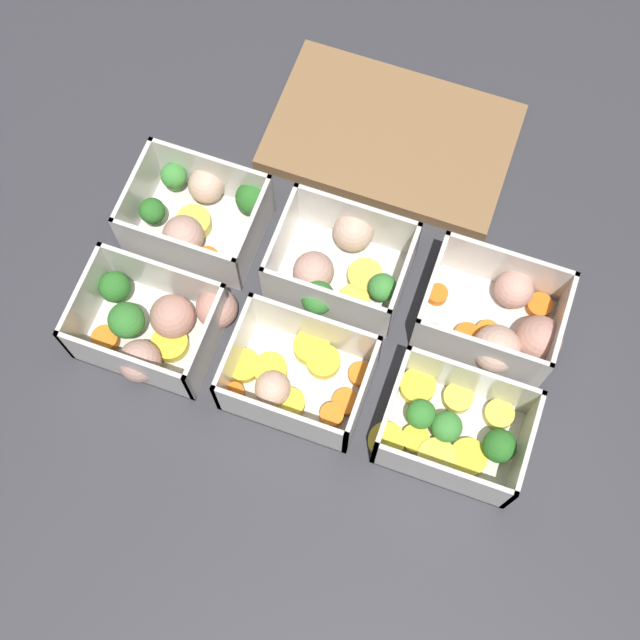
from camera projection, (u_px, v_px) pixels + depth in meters
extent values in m
plane|color=#38383D|center=(320.00, 328.00, 0.97)|extent=(4.00, 4.00, 0.00)
cube|color=silver|center=(153.00, 333.00, 0.97)|extent=(0.14, 0.11, 0.00)
cube|color=silver|center=(127.00, 366.00, 0.92)|extent=(0.14, 0.01, 0.08)
cube|color=silver|center=(166.00, 279.00, 0.95)|extent=(0.14, 0.01, 0.08)
cube|color=silver|center=(87.00, 301.00, 0.94)|extent=(0.01, 0.11, 0.08)
cube|color=silver|center=(208.00, 343.00, 0.93)|extent=(0.01, 0.11, 0.08)
cylinder|color=#49883F|center=(131.00, 328.00, 0.96)|extent=(0.01, 0.01, 0.02)
sphere|color=#388433|center=(126.00, 320.00, 0.94)|extent=(0.04, 0.04, 0.04)
cylinder|color=yellow|center=(170.00, 343.00, 0.95)|extent=(0.05, 0.05, 0.01)
sphere|color=tan|center=(217.00, 308.00, 0.95)|extent=(0.05, 0.05, 0.05)
cylinder|color=#407A37|center=(118.00, 294.00, 0.97)|extent=(0.01, 0.01, 0.01)
sphere|color=#2D7228|center=(115.00, 287.00, 0.96)|extent=(0.03, 0.03, 0.03)
sphere|color=#D19E8C|center=(140.00, 361.00, 0.93)|extent=(0.06, 0.06, 0.05)
cylinder|color=orange|center=(105.00, 339.00, 0.96)|extent=(0.04, 0.04, 0.01)
sphere|color=tan|center=(172.00, 316.00, 0.95)|extent=(0.07, 0.07, 0.05)
cube|color=silver|center=(299.00, 383.00, 0.95)|extent=(0.14, 0.11, 0.00)
cube|color=silver|center=(280.00, 420.00, 0.90)|extent=(0.14, 0.01, 0.08)
cube|color=silver|center=(315.00, 329.00, 0.93)|extent=(0.14, 0.01, 0.08)
cube|color=silver|center=(235.00, 352.00, 0.92)|extent=(0.01, 0.11, 0.08)
cube|color=silver|center=(362.00, 396.00, 0.91)|extent=(0.01, 0.11, 0.08)
cylinder|color=yellow|center=(270.00, 370.00, 0.94)|extent=(0.05, 0.05, 0.02)
sphere|color=beige|center=(273.00, 389.00, 0.92)|extent=(0.05, 0.05, 0.04)
cylinder|color=orange|center=(332.00, 416.00, 0.92)|extent=(0.03, 0.03, 0.02)
cylinder|color=yellow|center=(293.00, 404.00, 0.93)|extent=(0.04, 0.04, 0.01)
cylinder|color=yellow|center=(323.00, 362.00, 0.95)|extent=(0.05, 0.05, 0.01)
cylinder|color=orange|center=(235.00, 393.00, 0.93)|extent=(0.02, 0.02, 0.01)
cylinder|color=yellow|center=(243.00, 366.00, 0.95)|extent=(0.05, 0.05, 0.01)
cylinder|color=yellow|center=(308.00, 346.00, 0.95)|extent=(0.05, 0.05, 0.02)
cylinder|color=orange|center=(345.00, 402.00, 0.93)|extent=(0.04, 0.04, 0.01)
cylinder|color=orange|center=(360.00, 374.00, 0.94)|extent=(0.04, 0.04, 0.01)
cube|color=silver|center=(451.00, 436.00, 0.93)|extent=(0.14, 0.11, 0.00)
cube|color=silver|center=(441.00, 476.00, 0.88)|extent=(0.14, 0.01, 0.08)
cube|color=silver|center=(470.00, 381.00, 0.91)|extent=(0.14, 0.01, 0.08)
cube|color=silver|center=(391.00, 405.00, 0.90)|extent=(0.01, 0.11, 0.08)
cube|color=silver|center=(523.00, 451.00, 0.89)|extent=(0.01, 0.11, 0.08)
cylinder|color=#407A37|center=(496.00, 450.00, 0.91)|extent=(0.01, 0.01, 0.01)
sphere|color=#2D7228|center=(500.00, 446.00, 0.90)|extent=(0.04, 0.04, 0.04)
cylinder|color=yellow|center=(468.00, 458.00, 0.91)|extent=(0.05, 0.05, 0.01)
cylinder|color=#DBC647|center=(436.00, 458.00, 0.91)|extent=(0.05, 0.05, 0.01)
cylinder|color=yellow|center=(417.00, 387.00, 0.94)|extent=(0.04, 0.04, 0.01)
cylinder|color=#49883F|center=(419.00, 418.00, 0.93)|extent=(0.01, 0.01, 0.01)
sphere|color=#388433|center=(421.00, 414.00, 0.91)|extent=(0.03, 0.03, 0.03)
cylinder|color=yellow|center=(415.00, 439.00, 0.92)|extent=(0.03, 0.03, 0.01)
cylinder|color=#DBC647|center=(458.00, 398.00, 0.93)|extent=(0.04, 0.04, 0.01)
cylinder|color=#519448|center=(445.00, 431.00, 0.92)|extent=(0.01, 0.01, 0.01)
sphere|color=#42933D|center=(447.00, 427.00, 0.90)|extent=(0.03, 0.03, 0.03)
cylinder|color=#DBC647|center=(499.00, 414.00, 0.93)|extent=(0.03, 0.03, 0.01)
cylinder|color=yellow|center=(386.00, 441.00, 0.92)|extent=(0.04, 0.04, 0.01)
cube|color=silver|center=(200.00, 229.00, 1.01)|extent=(0.14, 0.11, 0.00)
cube|color=silver|center=(177.00, 255.00, 0.96)|extent=(0.14, 0.01, 0.08)
cube|color=silver|center=(213.00, 175.00, 0.99)|extent=(0.14, 0.01, 0.08)
cube|color=silver|center=(138.00, 196.00, 0.99)|extent=(0.01, 0.11, 0.08)
cube|color=silver|center=(254.00, 233.00, 0.97)|extent=(0.01, 0.11, 0.08)
cylinder|color=#DBC647|center=(194.00, 223.00, 1.00)|extent=(0.04, 0.04, 0.02)
cylinder|color=#407A37|center=(253.00, 206.00, 1.01)|extent=(0.01, 0.01, 0.01)
sphere|color=#2D7228|center=(252.00, 198.00, 0.99)|extent=(0.04, 0.04, 0.04)
cylinder|color=#519448|center=(176.00, 184.00, 1.02)|extent=(0.01, 0.01, 0.02)
sphere|color=#42933D|center=(174.00, 176.00, 1.00)|extent=(0.03, 0.03, 0.03)
sphere|color=beige|center=(206.00, 185.00, 1.00)|extent=(0.06, 0.06, 0.04)
cylinder|color=#407A37|center=(155.00, 219.00, 1.00)|extent=(0.01, 0.01, 0.02)
sphere|color=#2D7228|center=(152.00, 211.00, 0.98)|extent=(0.03, 0.03, 0.03)
sphere|color=#D19E8C|center=(183.00, 236.00, 0.98)|extent=(0.05, 0.05, 0.05)
cylinder|color=orange|center=(207.00, 259.00, 0.99)|extent=(0.03, 0.03, 0.01)
cube|color=silver|center=(340.00, 275.00, 0.99)|extent=(0.14, 0.11, 0.00)
cube|color=silver|center=(325.00, 304.00, 0.94)|extent=(0.14, 0.01, 0.08)
cube|color=silver|center=(356.00, 221.00, 0.97)|extent=(0.14, 0.01, 0.08)
cube|color=silver|center=(281.00, 242.00, 0.97)|extent=(0.01, 0.11, 0.08)
cube|color=silver|center=(402.00, 281.00, 0.95)|extent=(0.01, 0.11, 0.08)
sphere|color=#D19E8C|center=(314.00, 272.00, 0.97)|extent=(0.06, 0.06, 0.05)
cylinder|color=#DBC647|center=(354.00, 300.00, 0.97)|extent=(0.03, 0.03, 0.01)
cylinder|color=#DBC647|center=(365.00, 276.00, 0.98)|extent=(0.05, 0.05, 0.01)
sphere|color=beige|center=(354.00, 232.00, 0.98)|extent=(0.05, 0.05, 0.05)
cylinder|color=#519448|center=(381.00, 294.00, 0.97)|extent=(0.01, 0.01, 0.02)
sphere|color=#42933D|center=(383.00, 287.00, 0.95)|extent=(0.03, 0.03, 0.03)
cylinder|color=#49883F|center=(318.00, 305.00, 0.97)|extent=(0.01, 0.01, 0.01)
sphere|color=#388433|center=(318.00, 298.00, 0.95)|extent=(0.04, 0.04, 0.04)
cube|color=silver|center=(486.00, 322.00, 0.97)|extent=(0.14, 0.11, 0.00)
cube|color=silver|center=(479.00, 355.00, 0.92)|extent=(0.14, 0.01, 0.08)
cube|color=silver|center=(505.00, 268.00, 0.95)|extent=(0.14, 0.01, 0.08)
cube|color=silver|center=(430.00, 290.00, 0.95)|extent=(0.01, 0.11, 0.08)
cube|color=silver|center=(556.00, 331.00, 0.93)|extent=(0.01, 0.11, 0.08)
cylinder|color=orange|center=(487.00, 332.00, 0.96)|extent=(0.03, 0.03, 0.01)
cylinder|color=orange|center=(431.00, 336.00, 0.96)|extent=(0.03, 0.03, 0.02)
cylinder|color=orange|center=(467.00, 337.00, 0.96)|extent=(0.04, 0.04, 0.01)
cylinder|color=#DBC647|center=(521.00, 363.00, 0.95)|extent=(0.03, 0.03, 0.01)
sphere|color=beige|center=(496.00, 349.00, 0.93)|extent=(0.07, 0.07, 0.05)
sphere|color=#D19E8C|center=(514.00, 289.00, 0.96)|extent=(0.06, 0.06, 0.04)
cylinder|color=orange|center=(539.00, 306.00, 0.97)|extent=(0.04, 0.04, 0.01)
sphere|color=tan|center=(539.00, 339.00, 0.94)|extent=(0.07, 0.07, 0.05)
cylinder|color=orange|center=(437.00, 294.00, 0.97)|extent=(0.02, 0.02, 0.01)
cube|color=olive|center=(390.00, 137.00, 1.04)|extent=(0.28, 0.18, 0.02)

